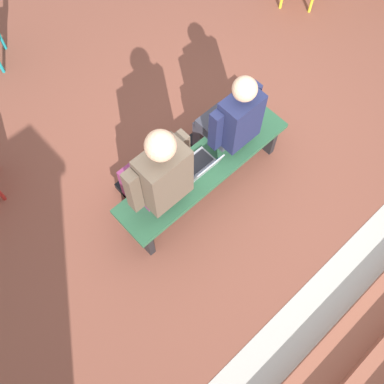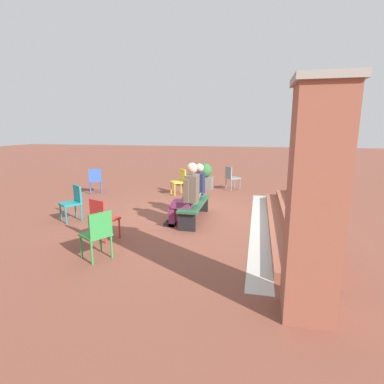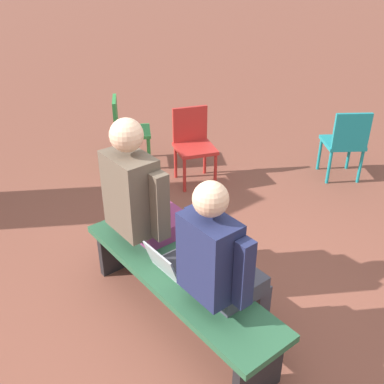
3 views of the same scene
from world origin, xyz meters
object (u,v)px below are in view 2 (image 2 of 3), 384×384
(plastic_chair_mid_courtyard, at_px, (180,180))
(planter, at_px, (205,177))
(bench, at_px, (195,206))
(plastic_chair_near_bench_left, at_px, (231,176))
(plastic_chair_foreground, at_px, (98,232))
(person_adult, at_px, (187,193))
(person_student, at_px, (195,188))
(plastic_chair_far_right, at_px, (95,179))
(plastic_chair_far_left, at_px, (102,217))
(laptop, at_px, (195,200))
(plastic_chair_by_pillar, at_px, (73,201))

(plastic_chair_mid_courtyard, relative_size, planter, 0.89)
(bench, distance_m, plastic_chair_mid_courtyard, 2.96)
(plastic_chair_near_bench_left, height_order, plastic_chair_foreground, same)
(person_adult, relative_size, plastic_chair_foreground, 1.72)
(person_student, distance_m, plastic_chair_far_right, 4.35)
(bench, distance_m, plastic_chair_far_left, 2.25)
(plastic_chair_foreground, xyz_separation_m, planter, (-6.33, 0.67, -0.04))
(person_student, height_order, plastic_chair_mid_courtyard, person_student)
(plastic_chair_mid_courtyard, height_order, plastic_chair_foreground, same)
(person_adult, distance_m, laptop, 0.51)
(plastic_chair_by_pillar, distance_m, planter, 5.04)
(bench, bearing_deg, planter, -173.37)
(plastic_chair_far_right, relative_size, plastic_chair_foreground, 1.00)
(person_adult, bearing_deg, laptop, 168.96)
(plastic_chair_mid_courtyard, height_order, plastic_chair_by_pillar, same)
(bench, relative_size, laptop, 5.63)
(plastic_chair_mid_courtyard, bearing_deg, plastic_chair_by_pillar, -27.50)
(bench, relative_size, person_adult, 1.25)
(plastic_chair_by_pillar, bearing_deg, bench, 102.22)
(plastic_chair_far_left, xyz_separation_m, planter, (-5.50, 1.04, -0.04))
(laptop, bearing_deg, plastic_chair_by_pillar, -78.63)
(plastic_chair_near_bench_left, bearing_deg, person_student, -9.43)
(person_adult, relative_size, plastic_chair_near_bench_left, 1.72)
(plastic_chair_far_right, bearing_deg, planter, 113.24)
(planter, bearing_deg, person_student, 6.26)
(bench, height_order, laptop, laptop)
(person_adult, xyz_separation_m, planter, (-4.30, -0.37, -0.32))
(person_student, relative_size, plastic_chair_by_pillar, 1.58)
(bench, distance_m, plastic_chair_by_pillar, 2.91)
(plastic_chair_near_bench_left, distance_m, plastic_chair_far_left, 5.92)
(person_adult, relative_size, plastic_chair_far_left, 1.72)
(bench, xyz_separation_m, plastic_chair_far_right, (-2.32, -3.95, 0.13))
(bench, relative_size, plastic_chair_near_bench_left, 2.14)
(laptop, height_order, plastic_chair_far_right, plastic_chair_far_right)
(bench, bearing_deg, person_student, -170.02)
(planter, bearing_deg, plastic_chair_mid_courtyard, -30.89)
(person_adult, distance_m, plastic_chair_near_bench_left, 4.41)
(plastic_chair_mid_courtyard, height_order, plastic_chair_far_left, same)
(plastic_chair_far_right, bearing_deg, plastic_chair_near_bench_left, 109.37)
(person_adult, xyz_separation_m, plastic_chair_far_right, (-2.79, -3.88, -0.28))
(bench, height_order, person_adult, person_adult)
(person_student, distance_m, plastic_chair_mid_courtyard, 2.59)
(plastic_chair_by_pillar, bearing_deg, laptop, 101.37)
(person_student, bearing_deg, planter, -173.74)
(person_adult, xyz_separation_m, plastic_chair_near_bench_left, (-4.36, 0.59, -0.28))
(person_student, distance_m, plastic_chair_far_left, 2.51)
(plastic_chair_mid_courtyard, relative_size, plastic_chair_far_right, 1.00)
(person_student, xyz_separation_m, plastic_chair_far_left, (2.06, -1.42, -0.23))
(plastic_chair_far_right, height_order, plastic_chair_far_left, same)
(plastic_chair_mid_courtyard, bearing_deg, bench, 21.54)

